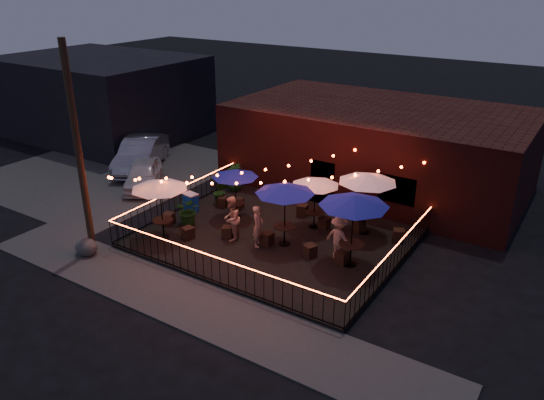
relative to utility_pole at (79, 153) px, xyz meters
The scene contains 39 objects.
ground 7.21m from the utility_pole, 25.71° to the left, with size 110.00×110.00×0.00m, color black.
patio 8.11m from the utility_pole, 40.43° to the left, with size 10.00×8.00×0.15m, color black.
sidewalk 6.74m from the utility_pole, ahead, with size 18.00×2.50×0.05m, color #3C3A38.
parking_lot 10.15m from the utility_pole, 135.00° to the left, with size 11.00×12.00×0.02m, color #3C3A38.
brick_building 14.27m from the utility_pole, 63.05° to the left, with size 14.00×8.00×4.00m.
background_building 17.19m from the utility_pole, 137.37° to the left, with size 12.00×9.00×5.00m, color black.
utility_pole is the anchor object (origin of this frame).
fence_front 6.38m from the utility_pole, ahead, with size 10.00×0.04×1.04m.
fence_left 5.70m from the utility_pole, 85.03° to the left, with size 0.04×8.00×1.04m.
fence_right 11.85m from the utility_pole, 23.86° to the left, with size 0.04×8.00×1.04m.
festoon_lights 6.32m from the utility_pole, 44.40° to the left, with size 10.02×8.72×1.32m.
cafe_table_0 3.17m from the utility_pole, 53.17° to the left, with size 2.88×2.88×2.46m.
cafe_table_1 6.35m from the utility_pole, 60.66° to the left, with size 2.25×2.25×2.18m.
cafe_table_2 7.58m from the utility_pole, 35.46° to the left, with size 2.84×2.84×2.52m.
cafe_table_3 9.06m from the utility_pole, 44.85° to the left, with size 2.06×2.06×2.20m.
cafe_table_4 9.94m from the utility_pole, 25.58° to the left, with size 3.14×3.14×2.74m.
cafe_table_5 10.87m from the utility_pole, 40.06° to the left, with size 2.40×2.40×2.59m.
bistro_chair_0 4.89m from the utility_pole, 72.12° to the left, with size 0.44×0.44×0.52m, color black.
bistro_chair_1 5.14m from the utility_pole, 45.88° to the left, with size 0.41×0.41×0.48m, color black.
bistro_chair_2 7.11m from the utility_pole, 72.91° to the left, with size 0.38×0.38×0.45m, color black.
bistro_chair_3 7.50m from the utility_pole, 67.47° to the left, with size 0.41×0.41×0.48m, color black.
bistro_chair_4 6.35m from the utility_pole, 42.82° to the left, with size 0.40×0.40×0.47m, color black.
bistro_chair_5 7.64m from the utility_pole, 35.42° to the left, with size 0.42×0.42×0.50m, color black.
bistro_chair_6 9.48m from the utility_pole, 52.71° to the left, with size 0.43×0.43×0.51m, color black.
bistro_chair_7 9.95m from the utility_pole, 43.89° to the left, with size 0.40×0.40×0.47m, color black.
bistro_chair_8 9.11m from the utility_pole, 28.27° to the left, with size 0.41×0.41×0.49m, color black.
bistro_chair_9 10.19m from the utility_pole, 25.76° to the left, with size 0.40×0.40×0.48m, color black.
bistro_chair_10 11.17m from the utility_pole, 40.54° to the left, with size 0.42×0.42×0.49m, color black.
bistro_chair_11 12.46m from the utility_pole, 35.57° to the left, with size 0.43×0.43×0.51m, color black.
patron_a 7.07m from the utility_pole, 34.92° to the left, with size 0.61×0.40×1.66m, color tan.
patron_b 6.13m from the utility_pole, 40.86° to the left, with size 0.88×0.69×1.81m, color tan.
patron_c 9.88m from the utility_pole, 28.39° to the left, with size 1.09×0.63×1.69m, color #CBA48C.
potted_shrub_a 5.19m from the utility_pole, 65.23° to the left, with size 1.09×0.95×1.21m, color #0F350E.
potted_shrub_b 7.05m from the utility_pole, 75.95° to the left, with size 0.66×0.53×1.20m, color #113E0C.
potted_shrub_c 8.43m from the utility_pole, 82.14° to the left, with size 0.75×0.75×1.34m, color #103610.
cooler 5.90m from the utility_pole, 79.21° to the left, with size 0.70×0.55×0.84m.
boulder 3.66m from the utility_pole, 86.05° to the right, with size 0.90×0.76×0.70m, color #4C4D47.
car_white 7.54m from the utility_pole, 118.75° to the left, with size 1.59×3.94×1.34m, color silver.
car_silver 9.92m from the utility_pole, 124.15° to the left, with size 1.82×5.23×1.72m, color #AAA9B1.
Camera 1 is at (10.22, -14.02, 9.95)m, focal length 35.00 mm.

